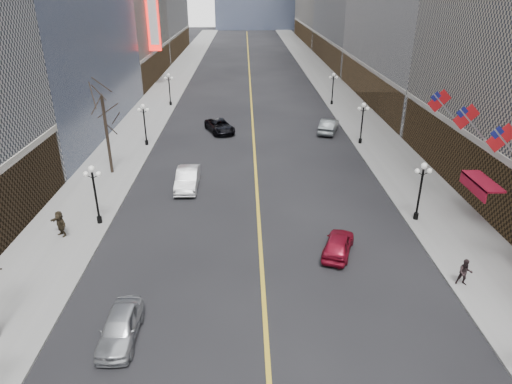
{
  "coord_description": "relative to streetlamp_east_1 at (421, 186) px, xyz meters",
  "views": [
    {
      "loc": [
        -0.95,
        -0.04,
        16.26
      ],
      "look_at": [
        -0.54,
        16.69,
        8.61
      ],
      "focal_mm": 32.0,
      "sensor_mm": 36.0,
      "label": 1
    }
  ],
  "objects": [
    {
      "name": "sidewalk_east",
      "position": [
        2.2,
        40.0,
        -2.83
      ],
      "size": [
        6.0,
        230.0,
        0.15
      ],
      "primitive_type": "cube",
      "color": "gray",
      "rests_on": "ground"
    },
    {
      "name": "sidewalk_west",
      "position": [
        -25.8,
        40.0,
        -2.83
      ],
      "size": [
        6.0,
        230.0,
        0.15
      ],
      "primitive_type": "cube",
      "color": "gray",
      "rests_on": "ground"
    },
    {
      "name": "lane_line",
      "position": [
        -11.8,
        50.0,
        -2.89
      ],
      "size": [
        0.25,
        200.0,
        0.02
      ],
      "primitive_type": "cube",
      "color": "gold",
      "rests_on": "ground"
    },
    {
      "name": "streetlamp_east_1",
      "position": [
        0.0,
        0.0,
        0.0
      ],
      "size": [
        1.26,
        0.44,
        4.52
      ],
      "color": "black",
      "rests_on": "sidewalk_east"
    },
    {
      "name": "streetlamp_east_2",
      "position": [
        0.0,
        18.0,
        0.0
      ],
      "size": [
        1.26,
        0.44,
        4.52
      ],
      "color": "black",
      "rests_on": "sidewalk_east"
    },
    {
      "name": "streetlamp_east_3",
      "position": [
        0.0,
        36.0,
        0.0
      ],
      "size": [
        1.26,
        0.44,
        4.52
      ],
      "color": "black",
      "rests_on": "sidewalk_east"
    },
    {
      "name": "streetlamp_west_1",
      "position": [
        -23.6,
        0.0,
        0.0
      ],
      "size": [
        1.26,
        0.44,
        4.52
      ],
      "color": "black",
      "rests_on": "sidewalk_west"
    },
    {
      "name": "streetlamp_west_2",
      "position": [
        -23.6,
        18.0,
        0.0
      ],
      "size": [
        1.26,
        0.44,
        4.52
      ],
      "color": "black",
      "rests_on": "sidewalk_west"
    },
    {
      "name": "streetlamp_west_3",
      "position": [
        -23.6,
        36.0,
        0.0
      ],
      "size": [
        1.26,
        0.44,
        4.52
      ],
      "color": "black",
      "rests_on": "sidewalk_west"
    },
    {
      "name": "flag_3",
      "position": [
        3.51,
        -3.0,
        4.39
      ],
      "size": [
        2.87,
        0.12,
        2.87
      ],
      "color": "#B2B2B7",
      "rests_on": "ground"
    },
    {
      "name": "flag_4",
      "position": [
        3.51,
        2.0,
        4.39
      ],
      "size": [
        2.87,
        0.12,
        2.87
      ],
      "color": "#B2B2B7",
      "rests_on": "ground"
    },
    {
      "name": "flag_5",
      "position": [
        3.51,
        7.0,
        4.39
      ],
      "size": [
        2.87,
        0.12,
        2.87
      ],
      "color": "#B2B2B7",
      "rests_on": "ground"
    },
    {
      "name": "awning_c",
      "position": [
        4.3,
        -0.0,
        0.18
      ],
      "size": [
        1.4,
        4.0,
        0.93
      ],
      "color": "maroon",
      "rests_on": "ground"
    },
    {
      "name": "theatre_marquee",
      "position": [
        -27.68,
        50.0,
        9.1
      ],
      "size": [
        2.0,
        0.55,
        12.0
      ],
      "color": "red",
      "rests_on": "ground"
    },
    {
      "name": "tree_west_far",
      "position": [
        -25.3,
        10.0,
        3.34
      ],
      "size": [
        3.6,
        3.6,
        7.92
      ],
      "color": "#2D231C",
      "rests_on": "sidewalk_west"
    },
    {
      "name": "car_nb_near",
      "position": [
        -19.07,
        -12.08,
        -2.16
      ],
      "size": [
        1.78,
        4.39,
        1.49
      ],
      "primitive_type": "imported",
      "rotation": [
        0.0,
        0.0,
        0.01
      ],
      "color": "#AFB3B7",
      "rests_on": "ground"
    },
    {
      "name": "car_nb_mid",
      "position": [
        -17.82,
        6.55,
        -2.05
      ],
      "size": [
        1.85,
        5.19,
        1.71
      ],
      "primitive_type": "imported",
      "rotation": [
        0.0,
        0.0,
        0.01
      ],
      "color": "silver",
      "rests_on": "ground"
    },
    {
      "name": "car_nb_far",
      "position": [
        -15.8,
        22.92,
        -2.15
      ],
      "size": [
        4.29,
        5.96,
        1.51
      ],
      "primitive_type": "imported",
      "rotation": [
        0.0,
        0.0,
        0.37
      ],
      "color": "black",
      "rests_on": "ground"
    },
    {
      "name": "car_sb_mid",
      "position": [
        -6.72,
        -4.42,
        -2.18
      ],
      "size": [
        3.05,
        4.55,
        1.44
      ],
      "primitive_type": "imported",
      "rotation": [
        0.0,
        0.0,
        2.79
      ],
      "color": "maroon",
      "rests_on": "ground"
    },
    {
      "name": "car_sb_far",
      "position": [
        -2.8,
        22.46,
        -2.06
      ],
      "size": [
        3.27,
        5.42,
        1.69
      ],
      "primitive_type": "imported",
      "rotation": [
        0.0,
        0.0,
        2.83
      ],
      "color": "#4D5355",
      "rests_on": "ground"
    },
    {
      "name": "ped_east_walk",
      "position": [
        -0.06,
        -8.22,
        -1.9
      ],
      "size": [
        0.9,
        0.62,
        1.7
      ],
      "primitive_type": "imported",
      "rotation": [
        0.0,
        0.0,
        -0.22
      ],
      "color": "black",
      "rests_on": "sidewalk_east"
    },
    {
      "name": "ped_west_far",
      "position": [
        -25.71,
        -1.82,
        -1.81
      ],
      "size": [
        1.68,
        1.49,
        1.89
      ],
      "primitive_type": "imported",
      "rotation": [
        0.0,
        0.0,
        -0.68
      ],
      "color": "#2C2518",
      "rests_on": "sidewalk_west"
    }
  ]
}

